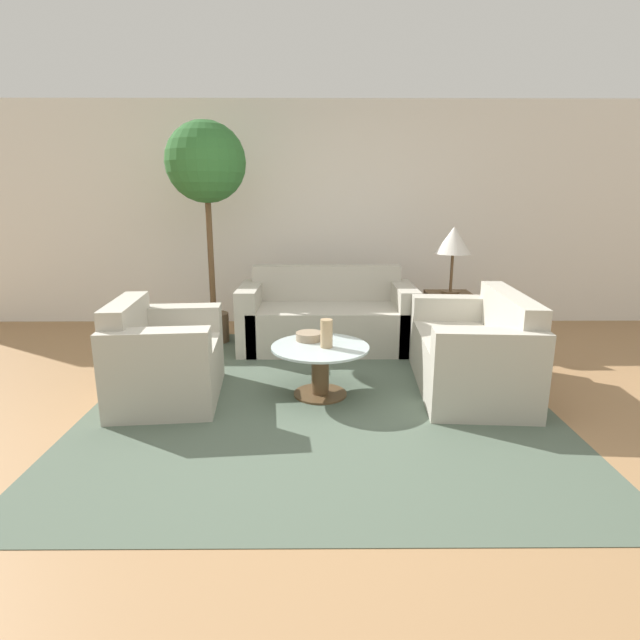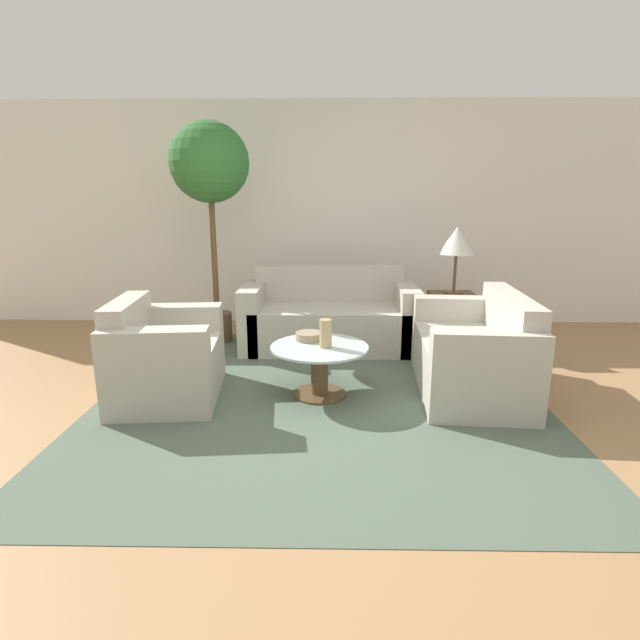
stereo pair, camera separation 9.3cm
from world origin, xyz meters
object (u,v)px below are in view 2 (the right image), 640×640
at_px(armchair, 161,361).
at_px(potted_plant, 210,173).
at_px(loveseat, 477,356).
at_px(bowl, 309,336).
at_px(coffee_table, 319,363).
at_px(sofa_main, 329,319).
at_px(vase, 326,333).
at_px(table_lamp, 457,242).

xyz_separation_m(armchair, potted_plant, (0.10, 1.54, 1.47)).
distance_m(loveseat, bowl, 1.36).
bearing_deg(coffee_table, potted_plant, 126.96).
distance_m(sofa_main, loveseat, 1.69).
xyz_separation_m(sofa_main, armchair, (-1.30, -1.39, 0.01)).
bearing_deg(armchair, sofa_main, -48.37).
height_order(loveseat, vase, loveseat).
xyz_separation_m(potted_plant, bowl, (1.04, -1.33, -1.32)).
relative_size(table_lamp, bowl, 3.20).
distance_m(coffee_table, table_lamp, 2.09).
relative_size(loveseat, vase, 6.49).
bearing_deg(potted_plant, vase, -52.45).
height_order(loveseat, bowl, loveseat).
bearing_deg(potted_plant, loveseat, -29.80).
bearing_deg(loveseat, table_lamp, 179.80).
xyz_separation_m(coffee_table, potted_plant, (-1.13, 1.50, 1.49)).
distance_m(loveseat, vase, 1.24).
xyz_separation_m(sofa_main, vase, (-0.03, -1.37, 0.23)).
xyz_separation_m(loveseat, potted_plant, (-2.39, 1.37, 1.47)).
height_order(loveseat, table_lamp, table_lamp).
height_order(sofa_main, vase, sofa_main).
distance_m(table_lamp, bowl, 1.98).
bearing_deg(armchair, table_lamp, -66.57).
distance_m(coffee_table, potted_plant, 2.39).
bearing_deg(bowl, armchair, -169.47).
relative_size(armchair, potted_plant, 0.46).
bearing_deg(loveseat, sofa_main, -131.73).
bearing_deg(coffee_table, armchair, -177.71).
height_order(sofa_main, loveseat, sofa_main).
bearing_deg(bowl, table_lamp, 39.82).
height_order(armchair, potted_plant, potted_plant).
height_order(coffee_table, bowl, bowl).
bearing_deg(table_lamp, vase, -133.11).
relative_size(sofa_main, coffee_table, 2.32).
bearing_deg(coffee_table, vase, -32.46).
distance_m(potted_plant, bowl, 2.14).
distance_m(sofa_main, potted_plant, 1.91).
bearing_deg(coffee_table, sofa_main, 86.70).
bearing_deg(bowl, sofa_main, 82.04).
relative_size(armchair, loveseat, 0.73).
distance_m(sofa_main, table_lamp, 1.50).
bearing_deg(sofa_main, bowl, -97.96).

